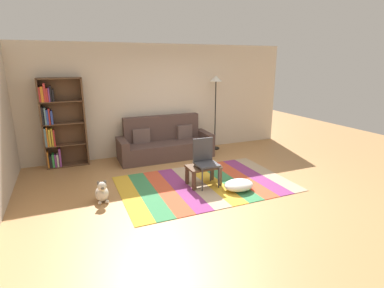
{
  "coord_description": "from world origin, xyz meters",
  "views": [
    {
      "loc": [
        -2.33,
        -4.73,
        2.29
      ],
      "look_at": [
        0.01,
        0.71,
        0.65
      ],
      "focal_mm": 28.07,
      "sensor_mm": 36.0,
      "label": 1
    }
  ],
  "objects_px": {
    "dog": "(102,192)",
    "tv_remote": "(207,165)",
    "couch": "(165,144)",
    "folding_chair": "(205,158)",
    "pouf": "(239,185)",
    "coffee_table": "(203,170)",
    "bookshelf": "(58,124)",
    "standing_lamp": "(216,88)"
  },
  "relations": [
    {
      "from": "standing_lamp",
      "to": "dog",
      "type": "bearing_deg",
      "value": -147.02
    },
    {
      "from": "bookshelf",
      "to": "pouf",
      "type": "relative_size",
      "value": 3.49
    },
    {
      "from": "dog",
      "to": "folding_chair",
      "type": "relative_size",
      "value": 0.44
    },
    {
      "from": "pouf",
      "to": "folding_chair",
      "type": "relative_size",
      "value": 0.62
    },
    {
      "from": "couch",
      "to": "folding_chair",
      "type": "xyz_separation_m",
      "value": [
        0.15,
        -1.94,
        0.2
      ]
    },
    {
      "from": "coffee_table",
      "to": "tv_remote",
      "type": "xyz_separation_m",
      "value": [
        0.07,
        -0.02,
        0.09
      ]
    },
    {
      "from": "folding_chair",
      "to": "pouf",
      "type": "bearing_deg",
      "value": -23.8
    },
    {
      "from": "coffee_table",
      "to": "pouf",
      "type": "distance_m",
      "value": 0.71
    },
    {
      "from": "coffee_table",
      "to": "standing_lamp",
      "type": "bearing_deg",
      "value": 57.73
    },
    {
      "from": "couch",
      "to": "coffee_table",
      "type": "bearing_deg",
      "value": -86.34
    },
    {
      "from": "couch",
      "to": "pouf",
      "type": "xyz_separation_m",
      "value": [
        0.61,
        -2.42,
        -0.23
      ]
    },
    {
      "from": "dog",
      "to": "tv_remote",
      "type": "relative_size",
      "value": 2.65
    },
    {
      "from": "pouf",
      "to": "dog",
      "type": "bearing_deg",
      "value": 167.32
    },
    {
      "from": "bookshelf",
      "to": "couch",
      "type": "bearing_deg",
      "value": -7.02
    },
    {
      "from": "dog",
      "to": "tv_remote",
      "type": "xyz_separation_m",
      "value": [
        1.94,
        -0.06,
        0.23
      ]
    },
    {
      "from": "couch",
      "to": "dog",
      "type": "height_order",
      "value": "couch"
    },
    {
      "from": "bookshelf",
      "to": "folding_chair",
      "type": "distance_m",
      "value": 3.36
    },
    {
      "from": "pouf",
      "to": "tv_remote",
      "type": "relative_size",
      "value": 3.73
    },
    {
      "from": "couch",
      "to": "folding_chair",
      "type": "height_order",
      "value": "couch"
    },
    {
      "from": "couch",
      "to": "dog",
      "type": "bearing_deg",
      "value": -132.54
    },
    {
      "from": "couch",
      "to": "bookshelf",
      "type": "xyz_separation_m",
      "value": [
        -2.33,
        0.29,
        0.62
      ]
    },
    {
      "from": "dog",
      "to": "couch",
      "type": "bearing_deg",
      "value": 47.46
    },
    {
      "from": "pouf",
      "to": "folding_chair",
      "type": "height_order",
      "value": "folding_chair"
    },
    {
      "from": "bookshelf",
      "to": "tv_remote",
      "type": "height_order",
      "value": "bookshelf"
    },
    {
      "from": "couch",
      "to": "standing_lamp",
      "type": "distance_m",
      "value": 1.95
    },
    {
      "from": "pouf",
      "to": "tv_remote",
      "type": "distance_m",
      "value": 0.68
    },
    {
      "from": "couch",
      "to": "bookshelf",
      "type": "height_order",
      "value": "bookshelf"
    },
    {
      "from": "bookshelf",
      "to": "dog",
      "type": "height_order",
      "value": "bookshelf"
    },
    {
      "from": "couch",
      "to": "coffee_table",
      "type": "relative_size",
      "value": 3.68
    },
    {
      "from": "standing_lamp",
      "to": "folding_chair",
      "type": "relative_size",
      "value": 2.15
    },
    {
      "from": "couch",
      "to": "pouf",
      "type": "bearing_deg",
      "value": -75.96
    },
    {
      "from": "pouf",
      "to": "folding_chair",
      "type": "bearing_deg",
      "value": 133.08
    },
    {
      "from": "pouf",
      "to": "dog",
      "type": "distance_m",
      "value": 2.41
    },
    {
      "from": "coffee_table",
      "to": "dog",
      "type": "height_order",
      "value": "dog"
    },
    {
      "from": "couch",
      "to": "folding_chair",
      "type": "distance_m",
      "value": 1.95
    },
    {
      "from": "coffee_table",
      "to": "standing_lamp",
      "type": "relative_size",
      "value": 0.32
    },
    {
      "from": "dog",
      "to": "tv_remote",
      "type": "height_order",
      "value": "tv_remote"
    },
    {
      "from": "couch",
      "to": "standing_lamp",
      "type": "relative_size",
      "value": 1.17
    },
    {
      "from": "dog",
      "to": "tv_remote",
      "type": "bearing_deg",
      "value": -1.88
    },
    {
      "from": "coffee_table",
      "to": "standing_lamp",
      "type": "xyz_separation_m",
      "value": [
        1.34,
        2.12,
        1.31
      ]
    },
    {
      "from": "coffee_table",
      "to": "bookshelf",
      "type": "bearing_deg",
      "value": 137.81
    },
    {
      "from": "coffee_table",
      "to": "tv_remote",
      "type": "distance_m",
      "value": 0.12
    }
  ]
}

